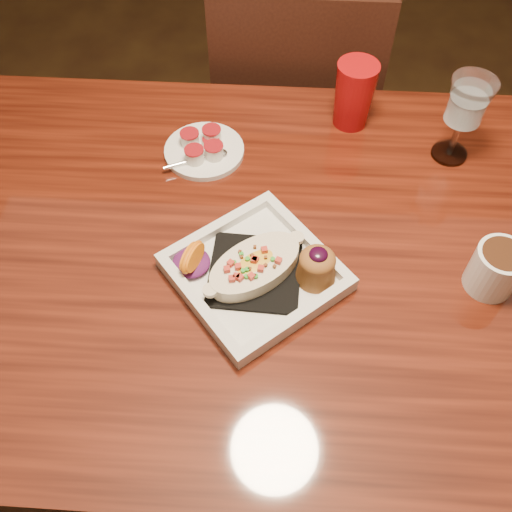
# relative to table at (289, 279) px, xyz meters

# --- Properties ---
(floor) EXTENTS (7.00, 7.00, 0.00)m
(floor) POSITION_rel_table_xyz_m (0.00, 0.00, -0.65)
(floor) COLOR #312110
(floor) RESTS_ON ground
(table) EXTENTS (1.50, 0.90, 0.75)m
(table) POSITION_rel_table_xyz_m (0.00, 0.00, 0.00)
(table) COLOR maroon
(table) RESTS_ON floor
(chair_far) EXTENTS (0.42, 0.42, 0.93)m
(chair_far) POSITION_rel_table_xyz_m (-0.00, 0.63, -0.15)
(chair_far) COLOR black
(chair_far) RESTS_ON floor
(plate) EXTENTS (0.35, 0.35, 0.08)m
(plate) POSITION_rel_table_xyz_m (-0.05, -0.06, 0.12)
(plate) COLOR white
(plate) RESTS_ON table
(coffee_mug) EXTENTS (0.11, 0.08, 0.09)m
(coffee_mug) POSITION_rel_table_xyz_m (0.33, -0.05, 0.14)
(coffee_mug) COLOR white
(coffee_mug) RESTS_ON table
(goblet) EXTENTS (0.09, 0.09, 0.18)m
(goblet) POSITION_rel_table_xyz_m (0.31, 0.26, 0.22)
(goblet) COLOR silver
(goblet) RESTS_ON table
(saucer) EXTENTS (0.16, 0.16, 0.11)m
(saucer) POSITION_rel_table_xyz_m (-0.18, 0.23, 0.11)
(saucer) COLOR white
(saucer) RESTS_ON table
(creamer_loose) EXTENTS (0.03, 0.03, 0.03)m
(creamer_loose) POSITION_rel_table_xyz_m (-0.17, 0.24, 0.11)
(creamer_loose) COLOR silver
(creamer_loose) RESTS_ON table
(red_tumbler) EXTENTS (0.08, 0.08, 0.14)m
(red_tumbler) POSITION_rel_table_xyz_m (0.11, 0.34, 0.17)
(red_tumbler) COLOR #AE0C0E
(red_tumbler) RESTS_ON table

